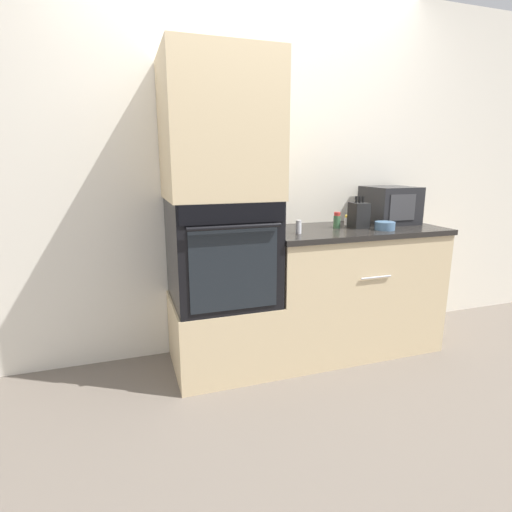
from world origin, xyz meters
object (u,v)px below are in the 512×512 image
condiment_jar_mid (337,220)px  condiment_jar_far (299,227)px  knife_block (359,215)px  condiment_jar_near (348,220)px  wall_oven (221,251)px  microwave (390,205)px  bowl (385,226)px

condiment_jar_mid → condiment_jar_far: bearing=-161.1°
knife_block → condiment_jar_mid: 0.16m
condiment_jar_near → condiment_jar_far: bearing=-156.0°
wall_oven → knife_block: size_ratio=2.98×
condiment_jar_far → condiment_jar_mid: bearing=18.9°
wall_oven → condiment_jar_mid: wall_oven is taller
microwave → condiment_jar_near: 0.35m
condiment_jar_near → condiment_jar_mid: 0.19m
knife_block → microwave: bearing=19.7°
wall_oven → microwave: microwave is taller
condiment_jar_mid → condiment_jar_near: bearing=34.0°
condiment_jar_near → knife_block: bearing=-92.3°
condiment_jar_far → microwave: bearing=13.9°
microwave → condiment_jar_far: bearing=-166.1°
condiment_jar_far → wall_oven: bearing=168.5°
condiment_jar_mid → condiment_jar_far: (-0.34, -0.12, -0.01)m
condiment_jar_mid → condiment_jar_far: size_ratio=1.29×
knife_block → condiment_jar_near: knife_block is taller
bowl → condiment_jar_far: (-0.61, 0.05, 0.01)m
bowl → condiment_jar_mid: 0.32m
knife_block → bowl: size_ratio=1.64×
bowl → condiment_jar_mid: size_ratio=1.20×
wall_oven → knife_block: bearing=-0.8°
wall_oven → condiment_jar_far: size_ratio=7.55×
condiment_jar_near → condiment_jar_mid: condiment_jar_mid is taller
condiment_jar_far → condiment_jar_near: bearing=24.0°
wall_oven → bowl: (1.09, -0.15, 0.13)m
microwave → condiment_jar_far: size_ratio=4.01×
microwave → condiment_jar_mid: (-0.49, -0.09, -0.08)m
microwave → wall_oven: bearing=-175.3°
wall_oven → condiment_jar_mid: 0.84m
microwave → condiment_jar_far: (-0.83, -0.21, -0.09)m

